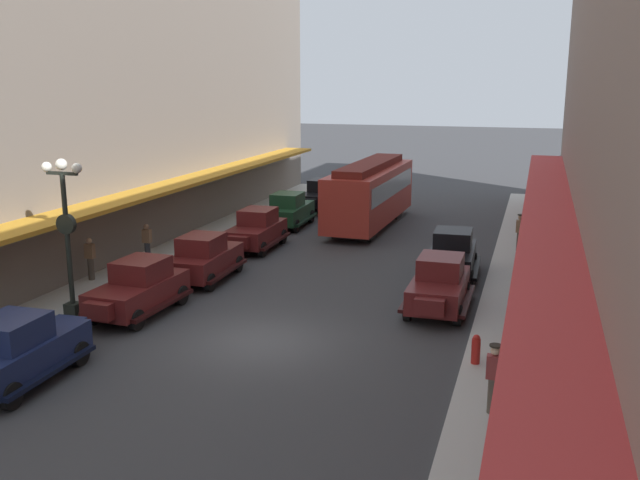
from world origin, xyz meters
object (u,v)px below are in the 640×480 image
parked_car_0 (439,283)px  parked_car_6 (139,287)px  pedestrian_3 (494,378)px  pedestrian_2 (90,258)px  lamp_post_with_clock (67,232)px  fire_hydrant (476,349)px  parked_car_4 (204,257)px  pedestrian_0 (147,243)px  parked_car_7 (322,195)px  parked_car_5 (256,229)px  streetcar (370,191)px  pedestrian_1 (520,232)px  parked_car_2 (18,348)px  parked_car_1 (452,253)px  parked_car_3 (289,209)px

parked_car_0 → parked_car_6: bearing=-160.3°
pedestrian_3 → pedestrian_2: bearing=156.7°
lamp_post_with_clock → fire_hydrant: lamp_post_with_clock is taller
lamp_post_with_clock → fire_hydrant: bearing=0.5°
parked_car_4 → pedestrian_3: parked_car_4 is taller
pedestrian_0 → pedestrian_2: bearing=-103.1°
parked_car_7 → pedestrian_2: parked_car_7 is taller
parked_car_5 → streetcar: size_ratio=0.44×
fire_hydrant → pedestrian_1: 13.55m
parked_car_2 → pedestrian_1: size_ratio=2.57×
parked_car_1 → pedestrian_2: 14.09m
parked_car_1 → parked_car_6: bearing=-140.5°
parked_car_6 → fire_hydrant: bearing=-6.4°
pedestrian_0 → pedestrian_2: size_ratio=1.00×
parked_car_1 → lamp_post_with_clock: size_ratio=0.83×
parked_car_1 → fire_hydrant: parked_car_1 is taller
parked_car_5 → lamp_post_with_clock: lamp_post_with_clock is taller
parked_car_0 → pedestrian_0: bearing=170.2°
parked_car_4 → parked_car_6: 4.33m
parked_car_5 → parked_car_3: bearing=92.9°
parked_car_2 → pedestrian_1: (11.87, 17.99, 0.07)m
parked_car_6 → pedestrian_1: size_ratio=2.58×
parked_car_2 → parked_car_5: same height
parked_car_1 → parked_car_7: same height
parked_car_6 → streetcar: bearing=76.0°
parked_car_1 → parked_car_5: bearing=167.8°
parked_car_0 → parked_car_1: same height
parked_car_0 → parked_car_5: size_ratio=1.00×
fire_hydrant → pedestrian_0: 15.73m
parked_car_1 → streetcar: size_ratio=0.45×
parked_car_1 → pedestrian_2: bearing=-158.5°
parked_car_1 → pedestrian_1: (2.45, 4.52, 0.07)m
fire_hydrant → pedestrian_0: size_ratio=0.50×
pedestrian_1 → streetcar: bearing=153.4°
streetcar → fire_hydrant: streetcar is taller
parked_car_2 → lamp_post_with_clock: size_ratio=0.83×
parked_car_3 → pedestrian_1: (11.91, -2.58, 0.07)m
parked_car_3 → pedestrian_0: (-2.96, -9.29, 0.05)m
parked_car_3 → parked_car_5: bearing=-87.1°
streetcar → pedestrian_2: bearing=-119.7°
parked_car_1 → parked_car_5: size_ratio=1.01×
parked_car_7 → lamp_post_with_clock: bearing=-94.9°
parked_car_4 → pedestrian_2: bearing=-156.4°
parked_car_1 → parked_car_3: same height
fire_hydrant → pedestrian_2: bearing=165.5°
parked_car_5 → lamp_post_with_clock: bearing=-99.2°
parked_car_3 → pedestrian_2: (-3.65, -12.26, 0.05)m
parked_car_7 → pedestrian_3: size_ratio=2.58×
parked_car_0 → parked_car_4: 9.30m
parked_car_4 → streetcar: streetcar is taller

